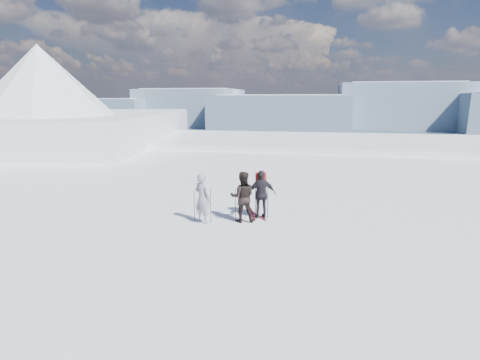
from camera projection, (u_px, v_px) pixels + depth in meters
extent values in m
plane|color=white|center=(308.00, 216.00, 71.75)|extent=(220.00, 208.01, 71.62)
cube|color=white|center=(308.00, 203.00, 40.64)|extent=(180.00, 16.00, 14.00)
plane|color=#243F54|center=(313.00, 143.00, 294.93)|extent=(820.00, 820.00, 0.00)
cube|color=slate|center=(96.00, 112.00, 487.71)|extent=(150.00, 80.00, 34.00)
cube|color=white|center=(95.00, 101.00, 484.72)|extent=(127.50, 70.00, 8.00)
cube|color=slate|center=(191.00, 107.00, 492.65)|extent=(130.00, 80.00, 46.00)
cube|color=white|center=(190.00, 92.00, 488.39)|extent=(110.50, 70.00, 8.00)
cube|color=slate|center=(280.00, 112.00, 442.21)|extent=(160.00, 80.00, 38.00)
cube|color=white|center=(280.00, 98.00, 438.80)|extent=(136.00, 70.00, 8.00)
cube|color=slate|center=(400.00, 106.00, 443.19)|extent=(140.00, 80.00, 52.00)
cube|color=white|center=(402.00, 86.00, 438.28)|extent=(119.00, 70.00, 8.00)
cube|color=white|center=(65.00, 183.00, 43.66)|extent=(29.19, 35.68, 16.00)
cone|color=white|center=(42.00, 94.00, 35.21)|extent=(18.00, 18.00, 9.00)
cone|color=white|center=(45.00, 128.00, 47.16)|extent=(16.00, 16.00, 8.00)
cube|color=#2D2B28|center=(145.00, 200.00, 51.06)|extent=(21.55, 17.87, 14.25)
cone|color=black|center=(101.00, 158.00, 45.44)|extent=(6.16, 6.16, 11.00)
cone|color=black|center=(158.00, 163.00, 45.19)|extent=(5.60, 5.60, 10.00)
cone|color=black|center=(160.00, 159.00, 48.26)|extent=(5.60, 5.60, 10.00)
cone|color=black|center=(107.00, 148.00, 50.51)|extent=(6.72, 6.72, 12.00)
cone|color=black|center=(111.00, 172.00, 42.22)|extent=(5.04, 5.04, 9.00)
cone|color=black|center=(135.00, 161.00, 43.55)|extent=(6.16, 6.16, 11.00)
imported|color=gray|center=(202.00, 198.00, 13.99)|extent=(0.83, 0.72, 1.91)
imported|color=black|center=(242.00, 197.00, 14.13)|extent=(1.07, 0.91, 1.94)
imported|color=black|center=(262.00, 194.00, 14.56)|extent=(1.20, 0.77, 1.90)
cube|color=red|center=(261.00, 162.00, 14.53)|extent=(0.45, 0.34, 0.61)
cylinder|color=black|center=(194.00, 207.00, 14.10)|extent=(0.02, 0.02, 1.21)
cylinder|color=black|center=(211.00, 206.00, 13.95)|extent=(0.02, 0.02, 1.32)
cylinder|color=black|center=(235.00, 205.00, 14.13)|extent=(0.02, 0.02, 1.29)
cylinder|color=black|center=(250.00, 207.00, 14.02)|extent=(0.02, 0.02, 1.25)
cylinder|color=black|center=(255.00, 201.00, 14.62)|extent=(0.02, 0.02, 1.37)
cylinder|color=black|center=(268.00, 202.00, 14.54)|extent=(0.02, 0.02, 1.34)
cube|color=black|center=(252.00, 214.00, 15.18)|extent=(0.53, 1.66, 0.03)
cube|color=black|center=(256.00, 214.00, 15.16)|extent=(1.03, 1.46, 0.03)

